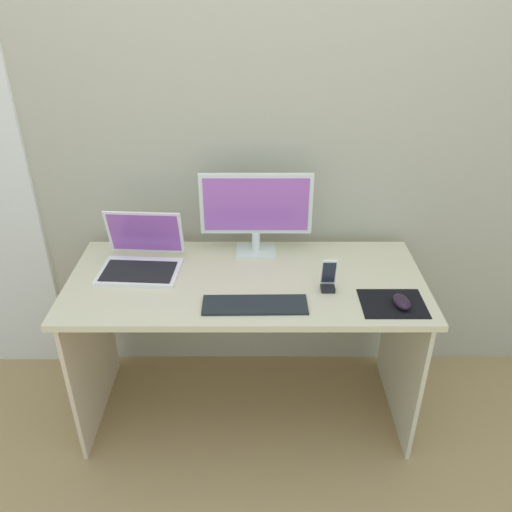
# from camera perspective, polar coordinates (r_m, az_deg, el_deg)

# --- Properties ---
(ground_plane) EXTENTS (8.00, 8.00, 0.00)m
(ground_plane) POSITION_cam_1_polar(r_m,az_deg,el_deg) (2.65, -0.96, -16.27)
(ground_plane) COLOR tan
(wall_back) EXTENTS (6.00, 0.04, 2.50)m
(wall_back) POSITION_cam_1_polar(r_m,az_deg,el_deg) (2.33, -1.09, 13.36)
(wall_back) COLOR #B0AD97
(wall_back) RESTS_ON ground_plane
(desk) EXTENTS (1.49, 0.66, 0.75)m
(desk) POSITION_cam_1_polar(r_m,az_deg,el_deg) (2.26, -1.09, -5.74)
(desk) COLOR beige
(desk) RESTS_ON ground_plane
(monitor) EXTENTS (0.49, 0.14, 0.38)m
(monitor) POSITION_cam_1_polar(r_m,az_deg,el_deg) (2.28, -0.02, 5.12)
(monitor) COLOR silver
(monitor) RESTS_ON desk
(laptop) EXTENTS (0.35, 0.30, 0.23)m
(laptop) POSITION_cam_1_polar(r_m,az_deg,el_deg) (2.28, -12.55, -0.25)
(laptop) COLOR white
(laptop) RESTS_ON desk
(keyboard_external) EXTENTS (0.41, 0.13, 0.01)m
(keyboard_external) POSITION_cam_1_polar(r_m,az_deg,el_deg) (2.01, -0.15, -5.40)
(keyboard_external) COLOR black
(keyboard_external) RESTS_ON desk
(mousepad) EXTENTS (0.25, 0.20, 0.00)m
(mousepad) POSITION_cam_1_polar(r_m,az_deg,el_deg) (2.09, 14.79, -5.08)
(mousepad) COLOR black
(mousepad) RESTS_ON desk
(mouse) EXTENTS (0.07, 0.11, 0.04)m
(mouse) POSITION_cam_1_polar(r_m,az_deg,el_deg) (2.07, 15.71, -4.86)
(mouse) COLOR black
(mouse) RESTS_ON mousepad
(phone_in_dock) EXTENTS (0.06, 0.05, 0.14)m
(phone_in_dock) POSITION_cam_1_polar(r_m,az_deg,el_deg) (2.10, 7.94, -2.54)
(phone_in_dock) COLOR black
(phone_in_dock) RESTS_ON desk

